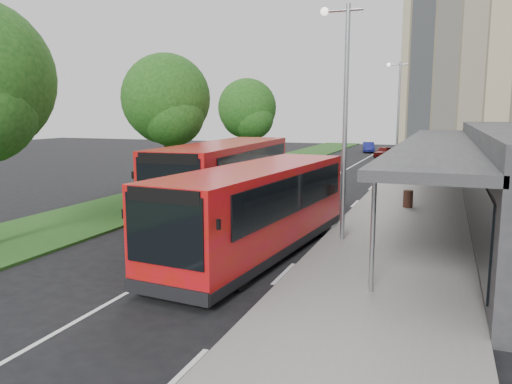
# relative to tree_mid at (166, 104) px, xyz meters

# --- Properties ---
(ground) EXTENTS (120.00, 120.00, 0.00)m
(ground) POSITION_rel_tree_mid_xyz_m (7.01, -9.05, -5.04)
(ground) COLOR black
(ground) RESTS_ON ground
(pavement) EXTENTS (5.00, 80.00, 0.15)m
(pavement) POSITION_rel_tree_mid_xyz_m (13.01, 10.95, -4.97)
(pavement) COLOR gray
(pavement) RESTS_ON ground
(grass_verge) EXTENTS (5.00, 80.00, 0.10)m
(grass_verge) POSITION_rel_tree_mid_xyz_m (0.01, 10.95, -4.99)
(grass_verge) COLOR #1A3F14
(grass_verge) RESTS_ON ground
(lane_centre_line) EXTENTS (0.12, 70.00, 0.01)m
(lane_centre_line) POSITION_rel_tree_mid_xyz_m (7.01, 5.95, -5.03)
(lane_centre_line) COLOR silver
(lane_centre_line) RESTS_ON ground
(kerb_dashes) EXTENTS (0.12, 56.00, 0.01)m
(kerb_dashes) POSITION_rel_tree_mid_xyz_m (10.31, 9.95, -5.03)
(kerb_dashes) COLOR silver
(kerb_dashes) RESTS_ON ground
(tree_mid) EXTENTS (4.86, 4.86, 7.81)m
(tree_mid) POSITION_rel_tree_mid_xyz_m (0.00, 0.00, 0.00)
(tree_mid) COLOR #352415
(tree_mid) RESTS_ON ground
(tree_far) EXTENTS (4.51, 4.51, 7.22)m
(tree_far) POSITION_rel_tree_mid_xyz_m (0.00, 12.00, -0.38)
(tree_far) COLOR #352415
(tree_far) RESTS_ON ground
(lamp_post_near) EXTENTS (1.44, 0.28, 8.00)m
(lamp_post_near) POSITION_rel_tree_mid_xyz_m (11.13, -7.05, -0.32)
(lamp_post_near) COLOR gray
(lamp_post_near) RESTS_ON pavement
(lamp_post_far) EXTENTS (1.44, 0.28, 8.00)m
(lamp_post_far) POSITION_rel_tree_mid_xyz_m (11.13, 12.95, -0.32)
(lamp_post_far) COLOR gray
(lamp_post_far) RESTS_ON pavement
(bus_main) EXTENTS (3.51, 10.39, 2.89)m
(bus_main) POSITION_rel_tree_mid_xyz_m (8.93, -9.42, -3.56)
(bus_main) COLOR red
(bus_main) RESTS_ON ground
(bus_second) EXTENTS (3.60, 11.60, 3.24)m
(bus_second) POSITION_rel_tree_mid_xyz_m (5.23, -3.69, -3.38)
(bus_second) COLOR red
(bus_second) RESTS_ON ground
(litter_bin) EXTENTS (0.52, 0.52, 0.81)m
(litter_bin) POSITION_rel_tree_mid_xyz_m (12.96, 0.08, -4.49)
(litter_bin) COLOR #361D16
(litter_bin) RESTS_ON pavement
(bollard) EXTENTS (0.15, 0.15, 0.86)m
(bollard) POSITION_rel_tree_mid_xyz_m (12.44, 10.10, -4.46)
(bollard) COLOR yellow
(bollard) RESTS_ON pavement
(car_near) EXTENTS (1.99, 3.52, 1.13)m
(car_near) POSITION_rel_tree_mid_xyz_m (8.48, 29.31, -4.48)
(car_near) COLOR #550D0C
(car_near) RESTS_ON ground
(car_far) EXTENTS (1.93, 3.79, 1.19)m
(car_far) POSITION_rel_tree_mid_xyz_m (6.02, 35.42, -4.44)
(car_far) COLOR navy
(car_far) RESTS_ON ground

